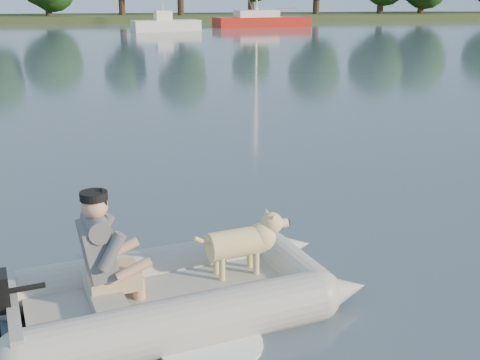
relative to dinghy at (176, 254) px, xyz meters
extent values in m
plane|color=slate|center=(0.61, 0.30, -0.61)|extent=(160.00, 160.00, 0.00)
cube|color=#47512D|center=(0.61, 62.30, -0.36)|extent=(160.00, 12.00, 0.70)
cylinder|color=#332316|center=(-9.29, 61.64, 0.86)|extent=(0.70, 0.70, 2.94)
cylinder|color=#332316|center=(-1.81, 62.26, 1.23)|extent=(0.70, 0.70, 3.67)
cylinder|color=#332316|center=(4.31, 60.46, 1.54)|extent=(0.70, 0.70, 4.29)
cylinder|color=#332316|center=(11.91, 60.73, 1.00)|extent=(0.70, 0.70, 3.21)
cylinder|color=#332316|center=(19.32, 61.35, 1.36)|extent=(0.70, 0.70, 3.94)
cylinder|color=#332316|center=(26.88, 61.62, 1.15)|extent=(0.70, 0.70, 3.52)
cylinder|color=#332316|center=(31.66, 61.39, 1.00)|extent=(0.70, 0.70, 3.21)
cube|color=#AE1E13|center=(10.69, 48.75, -0.29)|extent=(8.84, 4.09, 1.06)
cube|color=white|center=(10.16, 48.65, 0.51)|extent=(4.02, 2.57, 0.64)
camera|label=1|loc=(-0.26, -5.41, 2.45)|focal=45.00mm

